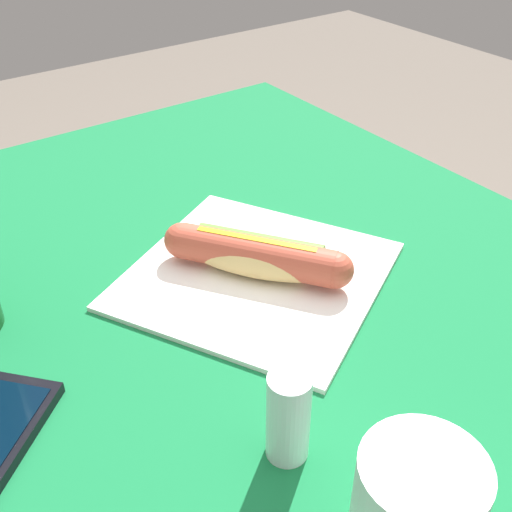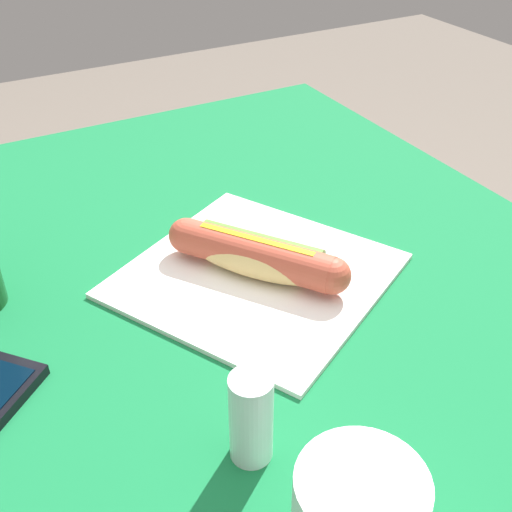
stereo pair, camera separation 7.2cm
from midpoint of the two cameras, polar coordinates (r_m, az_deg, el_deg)
dining_table at (r=0.81m, az=-4.01°, el=-11.31°), size 1.05×0.85×0.73m
paper_wrapper at (r=0.73m, az=-2.80°, el=-1.83°), size 0.37×0.37×0.01m
hot_dog at (r=0.72m, az=-2.83°, el=-0.02°), size 0.19×0.15×0.05m
salt_shaker at (r=0.53m, az=-1.11°, el=-14.35°), size 0.04×0.04×0.09m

